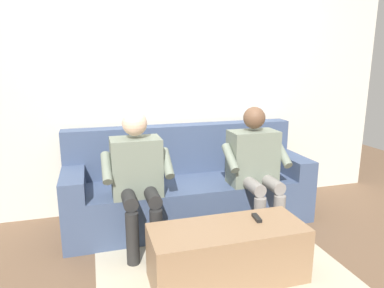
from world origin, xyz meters
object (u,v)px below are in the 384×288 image
person_left_seated (255,163)px  coffee_table (228,253)px  remote_black (257,218)px  couch (188,188)px  person_right_seated (137,172)px

person_left_seated → coffee_table: bearing=51.9°
coffee_table → remote_black: size_ratio=8.89×
coffee_table → remote_black: (-0.24, -0.06, 0.21)m
remote_black → person_left_seated: bearing=-18.3°
couch → person_right_seated: bearing=33.5°
coffee_table → person_left_seated: size_ratio=0.97×
coffee_table → person_left_seated: (-0.52, -0.67, 0.43)m
coffee_table → person_right_seated: size_ratio=0.96×
person_left_seated → person_right_seated: same height
coffee_table → remote_black: 0.32m
person_right_seated → coffee_table: bearing=127.5°
couch → remote_black: couch is taller
couch → coffee_table: 1.03m
person_right_seated → person_left_seated: bearing=179.3°
remote_black → person_right_seated: bearing=57.1°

